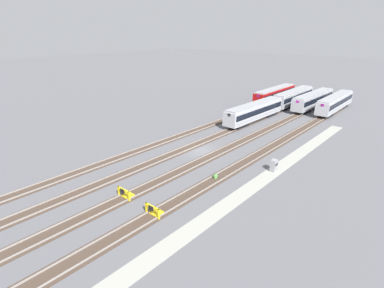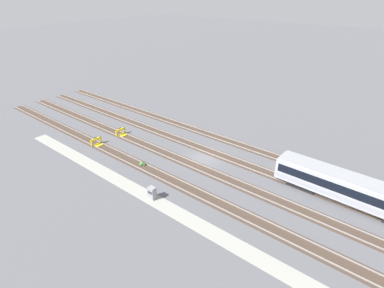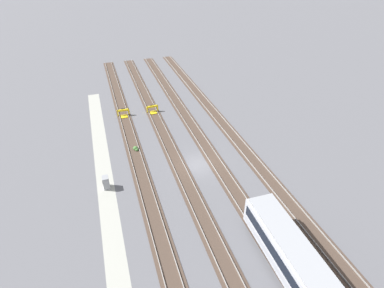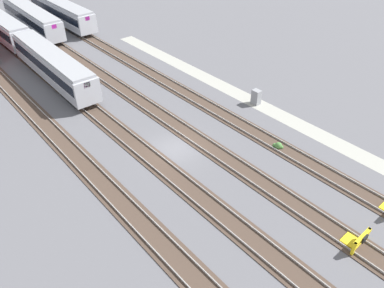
# 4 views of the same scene
# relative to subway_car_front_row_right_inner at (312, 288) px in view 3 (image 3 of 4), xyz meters

# --- Properties ---
(ground_plane) EXTENTS (400.00, 400.00, 0.00)m
(ground_plane) POSITION_rel_subway_car_front_row_right_inner_xyz_m (-19.80, -2.43, -2.04)
(ground_plane) COLOR #5B5B60
(service_walkway) EXTENTS (54.00, 2.00, 0.01)m
(service_walkway) POSITION_rel_subway_car_front_row_right_inner_xyz_m (-19.80, -14.19, -2.04)
(service_walkway) COLOR #9E9E93
(service_walkway) RESTS_ON ground
(rail_track_nearest) EXTENTS (90.00, 2.23, 0.21)m
(rail_track_nearest) POSITION_rel_subway_car_front_row_right_inner_xyz_m (-19.80, -9.78, -2.00)
(rail_track_nearest) COLOR #47382D
(rail_track_nearest) RESTS_ON ground
(rail_track_near_inner) EXTENTS (90.00, 2.24, 0.21)m
(rail_track_near_inner) POSITION_rel_subway_car_front_row_right_inner_xyz_m (-19.80, -4.88, -2.00)
(rail_track_near_inner) COLOR #47382D
(rail_track_near_inner) RESTS_ON ground
(rail_track_middle) EXTENTS (90.00, 2.24, 0.21)m
(rail_track_middle) POSITION_rel_subway_car_front_row_right_inner_xyz_m (-19.80, 0.02, -2.00)
(rail_track_middle) COLOR #47382D
(rail_track_middle) RESTS_ON ground
(rail_track_far_inner) EXTENTS (90.00, 2.23, 0.21)m
(rail_track_far_inner) POSITION_rel_subway_car_front_row_right_inner_xyz_m (-19.80, 4.93, -2.00)
(rail_track_far_inner) COLOR #47382D
(rail_track_far_inner) RESTS_ON ground
(subway_car_front_row_right_inner) EXTENTS (18.05, 3.13, 3.70)m
(subway_car_front_row_right_inner) POSITION_rel_subway_car_front_row_right_inner_xyz_m (0.00, 0.00, 0.00)
(subway_car_front_row_right_inner) COLOR #ADAFB7
(subway_car_front_row_right_inner) RESTS_ON ground
(bumper_stop_nearest_track) EXTENTS (1.35, 2.00, 1.22)m
(bumper_stop_nearest_track) POSITION_rel_subway_car_front_row_right_inner_xyz_m (-36.18, -9.78, -1.53)
(bumper_stop_nearest_track) COLOR yellow
(bumper_stop_nearest_track) RESTS_ON ground
(bumper_stop_near_inner_track) EXTENTS (1.36, 2.01, 1.22)m
(bumper_stop_near_inner_track) POSITION_rel_subway_car_front_row_right_inner_xyz_m (-36.01, -4.87, -1.53)
(bumper_stop_near_inner_track) COLOR yellow
(bumper_stop_near_inner_track) RESTS_ON ground
(electrical_cabinet) EXTENTS (0.90, 0.73, 1.60)m
(electrical_cabinet) POSITION_rel_subway_car_front_row_right_inner_xyz_m (-18.98, -14.05, -1.24)
(electrical_cabinet) COLOR gray
(electrical_cabinet) RESTS_ON ground
(weed_clump) EXTENTS (0.92, 0.70, 0.64)m
(weed_clump) POSITION_rel_subway_car_front_row_right_inner_xyz_m (-25.67, -9.54, -1.80)
(weed_clump) COLOR #4C7F3D
(weed_clump) RESTS_ON ground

